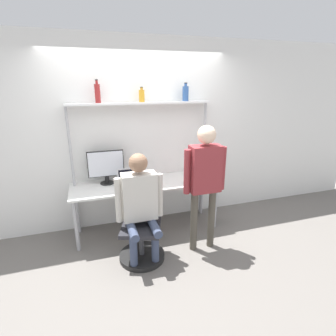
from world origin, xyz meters
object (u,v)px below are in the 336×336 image
(monitor, at_px, (106,166))
(bottle_blue, at_px, (186,93))
(office_chair, at_px, (142,237))
(person_seated, at_px, (140,201))
(bottle_red, at_px, (97,93))
(bottle_amber, at_px, (142,96))
(cell_phone, at_px, (151,185))
(person_standing, at_px, (205,174))
(laptop, at_px, (130,182))

(monitor, distance_m, bottle_blue, 1.51)
(office_chair, bearing_deg, person_seated, -106.52)
(person_seated, distance_m, bottle_red, 1.49)
(office_chair, xyz_separation_m, bottle_amber, (0.22, 0.82, 1.64))
(cell_phone, xyz_separation_m, bottle_blue, (0.61, 0.32, 1.20))
(bottle_red, bearing_deg, person_seated, -68.66)
(office_chair, relative_size, bottle_red, 3.13)
(office_chair, height_order, bottle_amber, bottle_amber)
(monitor, relative_size, office_chair, 0.55)
(bottle_blue, height_order, bottle_amber, bottle_blue)
(monitor, height_order, office_chair, monitor)
(bottle_blue, bearing_deg, bottle_amber, 180.00)
(office_chair, height_order, person_standing, person_standing)
(cell_phone, xyz_separation_m, bottle_amber, (-0.02, 0.32, 1.18))
(monitor, bearing_deg, person_seated, -69.62)
(monitor, height_order, bottle_blue, bottle_blue)
(person_seated, height_order, bottle_red, bottle_red)
(monitor, distance_m, office_chair, 1.10)
(monitor, height_order, person_seated, person_seated)
(laptop, distance_m, bottle_red, 1.23)
(laptop, height_order, person_standing, person_standing)
(bottle_red, bearing_deg, office_chair, -66.80)
(cell_phone, height_order, bottle_amber, bottle_amber)
(laptop, bearing_deg, cell_phone, -8.92)
(bottle_amber, bearing_deg, laptop, -132.97)
(person_seated, bearing_deg, laptop, 91.62)
(person_standing, xyz_separation_m, bottle_amber, (-0.57, 0.87, 0.89))
(cell_phone, relative_size, person_standing, 0.09)
(laptop, xyz_separation_m, person_standing, (0.82, -0.60, 0.23))
(laptop, height_order, office_chair, laptop)
(bottle_amber, bearing_deg, cell_phone, -85.82)
(laptop, xyz_separation_m, person_seated, (0.02, -0.59, -0.01))
(monitor, bearing_deg, laptop, -38.41)
(cell_phone, height_order, bottle_red, bottle_red)
(laptop, relative_size, person_standing, 0.20)
(office_chair, distance_m, bottle_red, 1.90)
(monitor, distance_m, bottle_red, 0.97)
(laptop, relative_size, bottle_blue, 1.30)
(bottle_red, bearing_deg, bottle_blue, 0.00)
(cell_phone, distance_m, office_chair, 0.73)
(laptop, relative_size, bottle_red, 1.12)
(office_chair, bearing_deg, monitor, 112.31)
(office_chair, xyz_separation_m, bottle_blue, (0.85, 0.82, 1.67))
(person_standing, bearing_deg, person_seated, 179.60)
(cell_phone, distance_m, bottle_amber, 1.22)
(monitor, distance_m, person_standing, 1.38)
(monitor, xyz_separation_m, person_standing, (1.11, -0.83, 0.04))
(office_chair, bearing_deg, bottle_amber, 74.72)
(laptop, bearing_deg, person_seated, -88.38)
(office_chair, bearing_deg, person_standing, -3.67)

